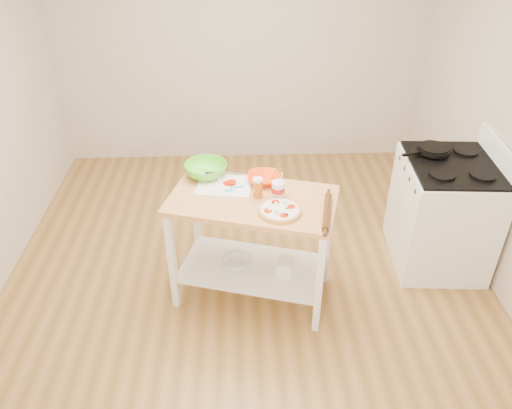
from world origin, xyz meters
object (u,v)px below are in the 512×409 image
(knife, at_px, (218,174))
(beer_pint, at_px, (258,188))
(rolling_pin, at_px, (327,212))
(orange_bowl, at_px, (264,179))
(gas_stove, at_px, (442,213))
(pizza, at_px, (280,210))
(prep_island, at_px, (252,227))
(spatula, at_px, (233,189))
(green_bowl, at_px, (206,170))
(shelf_bin, at_px, (285,268))
(yogurt_tub, at_px, (278,189))
(skillet, at_px, (433,150))
(shelf_glass_bowl, at_px, (237,262))
(cutting_board, at_px, (224,185))

(knife, distance_m, beer_pint, 0.43)
(rolling_pin, bearing_deg, orange_bowl, 131.81)
(gas_stove, xyz_separation_m, pizza, (-1.42, -0.57, 0.44))
(knife, bearing_deg, orange_bowl, -13.20)
(prep_island, height_order, gas_stove, gas_stove)
(gas_stove, xyz_separation_m, spatula, (-1.73, -0.27, 0.44))
(knife, bearing_deg, green_bowl, -177.77)
(pizza, xyz_separation_m, orange_bowl, (-0.09, 0.40, 0.01))
(gas_stove, relative_size, shelf_bin, 9.49)
(spatula, bearing_deg, green_bowl, 117.68)
(yogurt_tub, distance_m, rolling_pin, 0.40)
(prep_island, relative_size, skillet, 3.16)
(pizza, bearing_deg, prep_island, 134.37)
(yogurt_tub, relative_size, shelf_glass_bowl, 0.90)
(gas_stove, relative_size, knife, 4.08)
(skillet, height_order, orange_bowl, skillet)
(knife, bearing_deg, beer_pint, -42.23)
(prep_island, xyz_separation_m, rolling_pin, (0.50, -0.23, 0.27))
(orange_bowl, bearing_deg, pizza, -77.91)
(orange_bowl, bearing_deg, shelf_glass_bowl, -136.96)
(beer_pint, height_order, shelf_bin, beer_pint)
(shelf_glass_bowl, bearing_deg, pizza, -33.74)
(pizza, height_order, orange_bowl, orange_bowl)
(cutting_board, distance_m, green_bowl, 0.22)
(prep_island, bearing_deg, knife, 127.07)
(spatula, height_order, rolling_pin, rolling_pin)
(prep_island, bearing_deg, green_bowl, 135.52)
(prep_island, distance_m, beer_pint, 0.33)
(green_bowl, bearing_deg, yogurt_tub, -30.77)
(orange_bowl, distance_m, green_bowl, 0.45)
(orange_bowl, xyz_separation_m, shelf_bin, (0.15, -0.31, -0.61))
(orange_bowl, relative_size, shelf_bin, 2.09)
(green_bowl, relative_size, shelf_glass_bowl, 1.43)
(cutting_board, xyz_separation_m, orange_bowl, (0.29, 0.04, 0.02))
(pizza, xyz_separation_m, knife, (-0.43, 0.52, 0.00))
(orange_bowl, height_order, rolling_pin, orange_bowl)
(green_bowl, bearing_deg, skillet, 6.79)
(prep_island, xyz_separation_m, green_bowl, (-0.34, 0.34, 0.30))
(pizza, distance_m, beer_pint, 0.26)
(knife, relative_size, green_bowl, 0.84)
(spatula, xyz_separation_m, shelf_glass_bowl, (0.01, -0.09, -0.62))
(knife, bearing_deg, skillet, 11.96)
(gas_stove, relative_size, green_bowl, 3.44)
(spatula, bearing_deg, cutting_board, 119.51)
(yogurt_tub, bearing_deg, green_bowl, 149.23)
(gas_stove, xyz_separation_m, orange_bowl, (-1.50, -0.16, 0.46))
(prep_island, relative_size, spatula, 9.05)
(orange_bowl, relative_size, yogurt_tub, 1.20)
(knife, bearing_deg, cutting_board, -67.44)
(cutting_board, distance_m, shelf_bin, 0.78)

